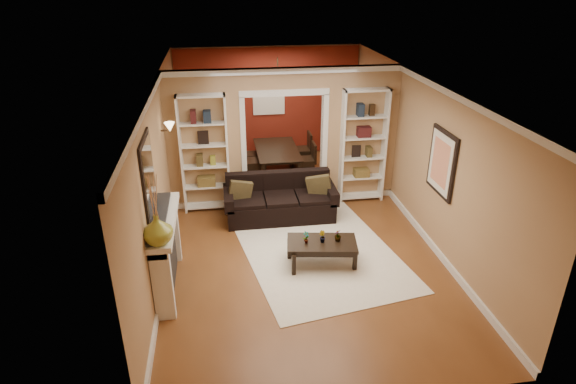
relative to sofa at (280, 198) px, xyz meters
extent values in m
plane|color=brown|center=(0.19, -0.45, -0.41)|extent=(8.00, 8.00, 0.00)
plane|color=white|center=(0.19, -0.45, 2.29)|extent=(8.00, 8.00, 0.00)
plane|color=tan|center=(0.19, 3.55, 0.94)|extent=(8.00, 0.00, 8.00)
plane|color=tan|center=(0.19, -4.45, 0.94)|extent=(8.00, 0.00, 8.00)
plane|color=tan|center=(-2.06, -0.45, 0.94)|extent=(0.00, 8.00, 8.00)
plane|color=tan|center=(2.44, -0.45, 0.94)|extent=(0.00, 8.00, 8.00)
cube|color=tan|center=(0.19, 0.75, 0.94)|extent=(4.50, 0.15, 2.70)
cube|color=maroon|center=(0.19, 3.52, 0.91)|extent=(4.44, 0.04, 2.64)
cube|color=#8CA5CC|center=(0.19, 3.48, 1.14)|extent=(0.78, 0.03, 0.98)
cube|color=white|center=(0.47, -1.29, -0.41)|extent=(2.92, 3.70, 0.01)
cube|color=black|center=(0.00, 0.00, 0.00)|extent=(2.10, 0.91, 0.82)
cube|color=brown|center=(-0.75, -0.02, 0.20)|extent=(0.43, 0.17, 0.42)
cube|color=brown|center=(0.75, -0.02, 0.21)|extent=(0.46, 0.25, 0.45)
cube|color=black|center=(0.44, -1.70, -0.20)|extent=(1.17, 0.75, 0.42)
imported|color=#336626|center=(0.19, -1.70, 0.11)|extent=(0.13, 0.13, 0.21)
imported|color=#336626|center=(0.44, -1.70, 0.10)|extent=(0.13, 0.13, 0.19)
imported|color=#336626|center=(0.70, -1.70, 0.10)|extent=(0.15, 0.15, 0.19)
cube|color=white|center=(-1.36, 0.58, 0.74)|extent=(0.90, 0.30, 2.30)
cube|color=white|center=(1.74, 0.58, 0.74)|extent=(0.90, 0.30, 2.30)
cube|color=white|center=(-1.90, -1.95, 0.17)|extent=(0.32, 1.70, 1.16)
imported|color=olive|center=(-1.90, -2.65, 0.95)|extent=(0.50, 0.50, 0.40)
cube|color=silver|center=(-2.04, -1.95, 1.39)|extent=(0.03, 0.95, 1.10)
cube|color=#FFE0A5|center=(-1.96, 0.10, 1.42)|extent=(0.18, 0.18, 0.22)
cube|color=black|center=(2.40, -1.45, 1.14)|extent=(0.04, 0.85, 1.05)
imported|color=black|center=(0.25, 2.20, -0.11)|extent=(1.71, 0.95, 0.60)
cube|color=black|center=(-0.30, 1.90, 0.03)|extent=(0.58, 0.58, 0.88)
cube|color=black|center=(0.80, 1.90, 0.00)|extent=(0.52, 0.52, 0.82)
cube|color=black|center=(-0.30, 2.50, -0.03)|extent=(0.40, 0.40, 0.77)
cube|color=black|center=(0.80, 2.50, 0.03)|extent=(0.55, 0.55, 0.88)
cube|color=#372719|center=(0.19, 2.25, 1.61)|extent=(0.50, 0.50, 0.30)
camera|label=1|loc=(-1.05, -8.12, 3.92)|focal=30.00mm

